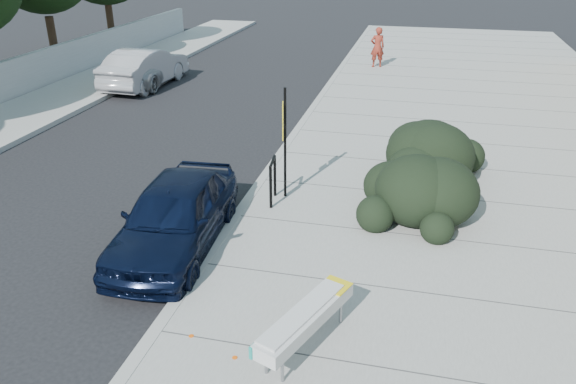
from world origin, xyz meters
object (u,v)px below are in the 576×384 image
sign_post (284,137)px  pedestrian (377,47)px  sedan_navy (175,215)px  bike_rack (273,177)px  bench (306,319)px  wagon_silver (145,67)px  suv_silver (147,68)px

sign_post → pedestrian: bearing=73.8°
sedan_navy → bike_rack: bearing=53.7°
sedan_navy → pedestrian: 17.11m
pedestrian → bench: bearing=74.1°
wagon_silver → suv_silver: 0.56m
bench → sedan_navy: size_ratio=0.49×
bench → wagon_silver: size_ratio=0.44×
sign_post → bench: bearing=-85.9°
bike_rack → pedestrian: bearing=79.9°
bench → sedan_navy: sedan_navy is taller
wagon_silver → pedestrian: pedestrian is taller
bike_rack → wagon_silver: (-7.93, 9.57, 0.01)m
sign_post → wagon_silver: size_ratio=0.55×
bike_rack → bench: bearing=-75.9°
sedan_navy → wagon_silver: 13.46m
wagon_silver → pedestrian: bearing=-146.8°
bike_rack → sign_post: 0.94m
bench → suv_silver: size_ratio=0.46×
bench → sedan_navy: bearing=163.4°
sign_post → pedestrian: sign_post is taller
bench → pedestrian: size_ratio=1.17×
bench → pedestrian: 19.43m
bench → sign_post: 5.34m
sign_post → sedan_navy: bearing=-135.0°
sedan_navy → sign_post: bearing=54.4°
bench → wagon_silver: 17.21m
bench → sign_post: size_ratio=0.81×
bench → suv_silver: bearing=145.2°
bench → bike_rack: bike_rack is taller
sedan_navy → wagon_silver: bearing=115.2°
sign_post → suv_silver: size_ratio=0.57×
sign_post → pedestrian: (0.77, 14.40, -0.58)m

